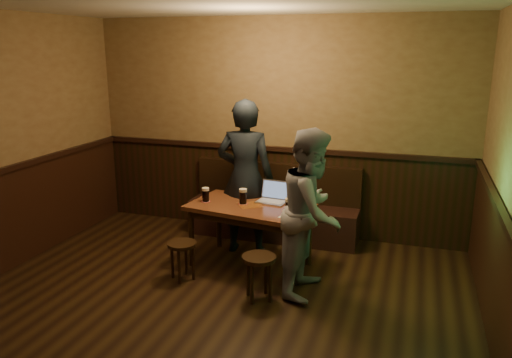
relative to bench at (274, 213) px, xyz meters
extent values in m
cube|color=black|center=(-0.05, -2.75, -0.32)|extent=(5.00, 6.00, 0.02)
cube|color=olive|center=(-0.05, 0.26, 1.09)|extent=(5.00, 0.02, 2.80)
cube|color=black|center=(-0.05, 0.23, 0.24)|extent=(4.98, 0.04, 1.10)
cube|color=black|center=(-0.05, 0.20, 0.82)|extent=(4.98, 0.06, 0.06)
cube|color=black|center=(0.00, -0.04, -0.09)|extent=(2.20, 0.50, 0.45)
cube|color=black|center=(0.00, 0.16, 0.39)|extent=(2.20, 0.10, 0.50)
cube|color=#5B311A|center=(0.00, -0.95, 0.38)|extent=(1.43, 0.95, 0.05)
cube|color=black|center=(0.00, -0.95, 0.31)|extent=(1.30, 0.82, 0.08)
cube|color=maroon|center=(0.00, -0.95, 0.41)|extent=(0.35, 0.35, 0.00)
cylinder|color=black|center=(-0.63, -1.17, 0.02)|extent=(0.07, 0.07, 0.67)
cylinder|color=black|center=(-0.54, -0.56, 0.02)|extent=(0.07, 0.07, 0.67)
cylinder|color=black|center=(0.54, -1.34, 0.02)|extent=(0.07, 0.07, 0.67)
cylinder|color=black|center=(0.63, -0.73, 0.02)|extent=(0.07, 0.07, 0.67)
cylinder|color=black|center=(-0.57, -1.52, 0.09)|extent=(0.35, 0.35, 0.04)
cylinder|color=black|center=(-0.45, -1.50, -0.11)|extent=(0.03, 0.03, 0.40)
cylinder|color=black|center=(-0.59, -1.40, -0.11)|extent=(0.03, 0.03, 0.40)
cylinder|color=black|center=(-0.69, -1.53, -0.11)|extent=(0.03, 0.03, 0.40)
cylinder|color=black|center=(-0.55, -1.63, -0.11)|extent=(0.03, 0.03, 0.40)
cylinder|color=black|center=(0.34, -1.68, 0.12)|extent=(0.41, 0.41, 0.04)
cylinder|color=black|center=(0.46, -1.71, -0.09)|extent=(0.04, 0.04, 0.43)
cylinder|color=black|center=(0.37, -1.55, -0.09)|extent=(0.04, 0.04, 0.43)
cylinder|color=black|center=(0.21, -1.65, -0.09)|extent=(0.04, 0.04, 0.43)
cylinder|color=black|center=(0.31, -1.80, -0.09)|extent=(0.04, 0.04, 0.43)
cylinder|color=#A31418|center=(-0.52, -0.98, 0.41)|extent=(0.11, 0.11, 0.00)
cylinder|color=silver|center=(-0.52, -0.98, 0.41)|extent=(0.09, 0.09, 0.00)
cylinder|color=black|center=(-0.52, -0.98, 0.47)|extent=(0.08, 0.08, 0.13)
cylinder|color=beige|center=(-0.52, -0.98, 0.55)|extent=(0.08, 0.08, 0.03)
cylinder|color=#A31418|center=(-0.09, -0.93, 0.41)|extent=(0.11, 0.11, 0.00)
cylinder|color=silver|center=(-0.09, -0.93, 0.41)|extent=(0.10, 0.10, 0.00)
cylinder|color=black|center=(-0.09, -0.93, 0.48)|extent=(0.08, 0.08, 0.14)
cylinder|color=beige|center=(-0.09, -0.93, 0.56)|extent=(0.09, 0.09, 0.03)
cylinder|color=#A31418|center=(0.48, -1.09, 0.41)|extent=(0.11, 0.11, 0.00)
cylinder|color=silver|center=(0.48, -1.09, 0.41)|extent=(0.09, 0.09, 0.00)
cylinder|color=black|center=(0.48, -1.09, 0.48)|extent=(0.08, 0.08, 0.13)
cylinder|color=beige|center=(0.48, -1.09, 0.56)|extent=(0.08, 0.08, 0.03)
cube|color=silver|center=(0.20, -0.78, 0.41)|extent=(0.35, 0.26, 0.02)
cube|color=#B2B2B7|center=(0.20, -0.78, 0.42)|extent=(0.31, 0.21, 0.00)
cube|color=silver|center=(0.21, -0.67, 0.53)|extent=(0.33, 0.10, 0.21)
cube|color=#526998|center=(0.21, -0.68, 0.53)|extent=(0.30, 0.09, 0.18)
cube|color=silver|center=(0.53, -1.22, 0.41)|extent=(0.26, 0.21, 0.00)
imported|color=black|center=(-0.19, -0.58, 0.61)|extent=(0.71, 0.51, 1.85)
imported|color=gray|center=(0.78, -1.33, 0.53)|extent=(0.69, 0.85, 1.67)
camera|label=1|loc=(1.71, -5.94, 2.10)|focal=35.00mm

